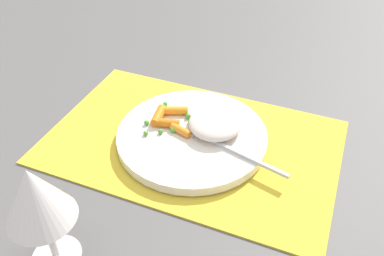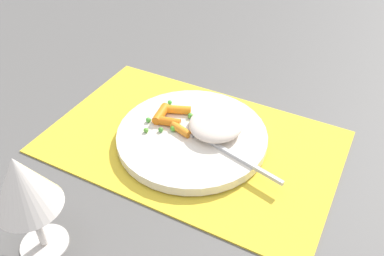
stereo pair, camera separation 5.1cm
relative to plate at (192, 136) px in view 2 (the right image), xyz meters
name	(u,v)px [view 2 (the right image)]	position (x,y,z in m)	size (l,w,h in m)	color
ground_plane	(192,142)	(0.00, 0.00, -0.01)	(2.40, 2.40, 0.00)	#565451
placemat	(192,141)	(0.00, 0.00, -0.01)	(0.48, 0.31, 0.01)	gold
plate	(192,136)	(0.00, 0.00, 0.00)	(0.25, 0.25, 0.02)	silver
rice_mound	(216,124)	(-0.03, -0.02, 0.02)	(0.09, 0.09, 0.03)	beige
carrot_portion	(171,117)	(0.05, -0.01, 0.02)	(0.08, 0.07, 0.02)	orange
pea_scatter	(171,119)	(0.05, -0.01, 0.01)	(0.09, 0.10, 0.01)	green
fork	(214,144)	(-0.05, 0.01, 0.01)	(0.21, 0.06, 0.01)	#BCBCBC
wine_glass	(22,185)	(0.08, 0.27, 0.10)	(0.08, 0.08, 0.16)	silver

